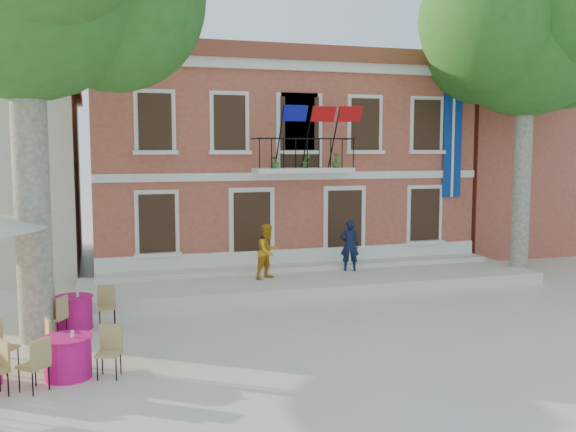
# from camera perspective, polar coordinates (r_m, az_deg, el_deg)

# --- Properties ---
(ground) EXTENTS (90.00, 90.00, 0.00)m
(ground) POSITION_cam_1_polar(r_m,az_deg,el_deg) (15.21, 0.69, -9.97)
(ground) COLOR beige
(ground) RESTS_ON ground
(main_building) EXTENTS (13.50, 9.59, 7.50)m
(main_building) POSITION_cam_1_polar(r_m,az_deg,el_deg) (24.78, -1.83, 5.06)
(main_building) COLOR #BD5E44
(main_building) RESTS_ON ground
(neighbor_east) EXTENTS (9.40, 9.40, 6.40)m
(neighbor_east) POSITION_cam_1_polar(r_m,az_deg,el_deg) (31.01, 19.66, 3.86)
(neighbor_east) COLOR #BD5E44
(neighbor_east) RESTS_ON ground
(terrace) EXTENTS (14.00, 3.40, 0.30)m
(terrace) POSITION_cam_1_polar(r_m,az_deg,el_deg) (19.84, 2.40, -5.74)
(terrace) COLOR silver
(terrace) RESTS_ON ground
(plane_tree_east) EXTENTS (5.42, 5.42, 10.64)m
(plane_tree_east) POSITION_cam_1_polar(r_m,az_deg,el_deg) (22.62, 20.51, 15.01)
(plane_tree_east) COLOR #A59E84
(plane_tree_east) RESTS_ON ground
(pedestrian_navy) EXTENTS (0.69, 0.56, 1.63)m
(pedestrian_navy) POSITION_cam_1_polar(r_m,az_deg,el_deg) (20.56, 5.50, -2.61)
(pedestrian_navy) COLOR black
(pedestrian_navy) RESTS_ON terrace
(pedestrian_orange) EXTENTS (1.01, 0.95, 1.65)m
(pedestrian_orange) POSITION_cam_1_polar(r_m,az_deg,el_deg) (19.22, -1.80, -3.16)
(pedestrian_orange) COLOR orange
(pedestrian_orange) RESTS_ON terrace
(cafe_table_1) EXTENTS (1.82, 1.80, 0.95)m
(cafe_table_1) POSITION_cam_1_polar(r_m,az_deg,el_deg) (12.65, -19.00, -11.60)
(cafe_table_1) COLOR #DF157C
(cafe_table_1) RESTS_ON ground
(cafe_table_3) EXTENTS (1.63, 1.87, 0.95)m
(cafe_table_3) POSITION_cam_1_polar(r_m,az_deg,el_deg) (15.88, -18.52, -7.99)
(cafe_table_3) COLOR #DF157C
(cafe_table_3) RESTS_ON ground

